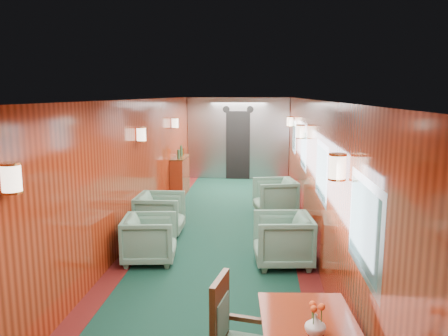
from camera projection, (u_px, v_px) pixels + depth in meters
name	position (u px, v px, depth m)	size (l,w,h in m)	color
room	(219.00, 148.00, 6.97)	(12.00, 12.10, 2.40)	#0D3023
bulkhead	(238.00, 139.00, 12.86)	(2.98, 0.17, 2.39)	#9FA1A6
windows_right	(311.00, 158.00, 7.13)	(0.02, 8.60, 0.80)	#B9BAC0
wall_sconces	(222.00, 135.00, 7.51)	(2.97, 7.97, 0.25)	#FFE6C6
side_chair	(234.00, 335.00, 3.52)	(0.55, 0.57, 1.05)	#1E483A
credenza	(180.00, 175.00, 10.93)	(0.33, 1.06, 1.22)	maroon
flower_vase	(315.00, 325.00, 3.13)	(0.15, 0.15, 0.16)	beige
armchair_left_near	(150.00, 239.00, 6.52)	(0.75, 0.77, 0.70)	#1E483A
armchair_left_far	(160.00, 214.00, 7.78)	(0.80, 0.82, 0.75)	#1E483A
armchair_right_near	(283.00, 240.00, 6.40)	(0.81, 0.83, 0.76)	#1E483A
armchair_right_far	(275.00, 197.00, 9.07)	(0.81, 0.83, 0.76)	#1E483A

